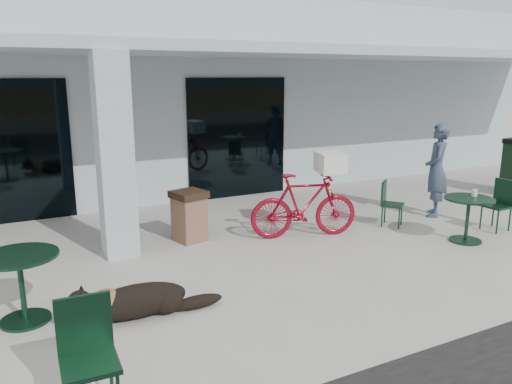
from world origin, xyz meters
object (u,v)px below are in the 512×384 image
cafe_table_far (467,220)px  trash_receptacle (189,216)px  person (436,170)px  cafe_chair_far_a (393,204)px  cafe_table_near (22,288)px  cafe_chair_far_b (497,205)px  dog (137,299)px  cafe_chair_near (90,363)px  bicycle (304,205)px

cafe_table_far → trash_receptacle: 4.69m
person → cafe_chair_far_a: bearing=-38.6°
cafe_table_near → cafe_table_far: (6.82, -0.32, -0.02)m
cafe_table_far → cafe_chair_far_b: (0.99, 0.21, 0.08)m
cafe_table_near → dog: bearing=-22.5°
cafe_table_near → cafe_chair_near: cafe_chair_near is taller
dog → cafe_table_near: cafe_table_near is taller
person → trash_receptacle: (-4.89, 0.74, -0.49)m
cafe_chair_far_b → bicycle: bearing=-112.3°
bicycle → cafe_table_far: (2.32, -1.46, -0.18)m
cafe_chair_far_a → person: bearing=-31.1°
dog → cafe_chair_far_b: size_ratio=1.47×
cafe_table_far → cafe_chair_far_b: bearing=12.0°
dog → trash_receptacle: 2.78m
cafe_chair_far_b → trash_receptacle: cafe_chair_far_b is taller
bicycle → cafe_table_near: 4.64m
cafe_chair_far_b → person: size_ratio=0.50×
dog → cafe_chair_far_b: (6.64, 0.38, 0.24)m
cafe_chair_far_a → dog: bearing=156.5°
cafe_chair_far_a → trash_receptacle: bearing=126.9°
cafe_chair_near → trash_receptacle: cafe_chair_near is taller
dog → cafe_table_far: 5.65m
cafe_chair_far_a → person: size_ratio=0.46×
bicycle → cafe_chair_far_b: bicycle is taller
cafe_table_far → cafe_chair_far_a: bearing=112.0°
cafe_chair_near → cafe_chair_far_b: size_ratio=1.08×
dog → person: person is taller
cafe_chair_far_a → trash_receptacle: trash_receptacle is taller
cafe_table_near → cafe_table_far: cafe_table_near is taller
cafe_chair_far_a → person: (1.24, 0.17, 0.51)m
cafe_chair_far_a → cafe_chair_far_b: 1.83m
cafe_chair_near → cafe_chair_far_a: (5.89, 3.00, -0.08)m
person → cafe_chair_far_b: bearing=55.4°
dog → person: size_ratio=0.73×
person → trash_receptacle: person is taller
dog → person: (6.38, 1.60, 0.70)m
cafe_table_near → cafe_chair_far_a: cafe_chair_far_a is taller
bicycle → cafe_chair_far_b: (3.32, -1.25, -0.10)m
bicycle → person: 3.08m
dog → cafe_table_near: 1.29m
dog → cafe_chair_near: cafe_chair_near is taller
person → trash_receptacle: size_ratio=2.14×
bicycle → person: person is taller
cafe_table_far → trash_receptacle: trash_receptacle is taller
cafe_table_far → cafe_chair_near: bearing=-164.8°
cafe_table_near → cafe_chair_far_a: size_ratio=1.02×
bicycle → cafe_table_far: bearing=-106.9°
cafe_chair_far_a → cafe_chair_far_b: cafe_chair_far_b is taller
cafe_chair_near → bicycle: bearing=39.9°
bicycle → cafe_chair_far_b: bearing=-95.4°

